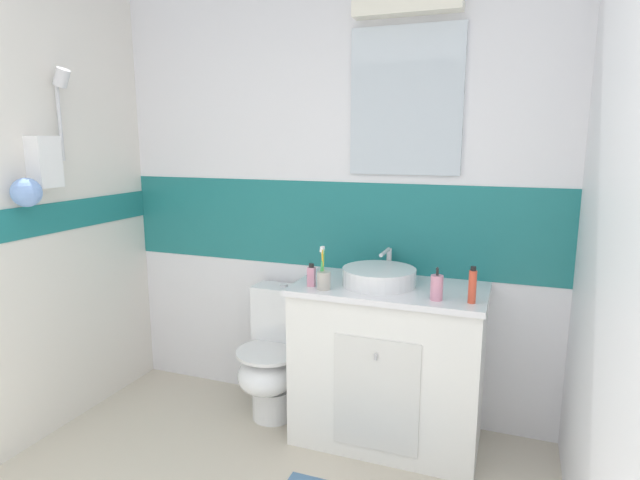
% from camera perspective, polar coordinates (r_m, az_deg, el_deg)
% --- Properties ---
extents(wall_back_tiled, '(3.20, 0.20, 2.50)m').
position_cam_1_polar(wall_back_tiled, '(3.03, 1.34, 4.80)').
color(wall_back_tiled, white).
rests_on(wall_back_tiled, ground_plane).
extents(vanity_cabinet, '(0.97, 0.54, 0.85)m').
position_cam_1_polar(vanity_cabinet, '(2.85, 7.46, -13.19)').
color(vanity_cabinet, white).
rests_on(vanity_cabinet, ground_plane).
extents(sink_basin, '(0.38, 0.42, 0.16)m').
position_cam_1_polar(sink_basin, '(2.71, 6.47, -3.88)').
color(sink_basin, white).
rests_on(sink_basin, vanity_cabinet).
extents(toilet, '(0.37, 0.50, 0.75)m').
position_cam_1_polar(toilet, '(3.09, -4.95, -12.63)').
color(toilet, white).
rests_on(toilet, ground_plane).
extents(toothbrush_cup, '(0.07, 0.07, 0.22)m').
position_cam_1_polar(toothbrush_cup, '(2.61, 0.39, -4.13)').
color(toothbrush_cup, '#B2ADA3').
rests_on(toothbrush_cup, vanity_cabinet).
extents(soap_dispenser, '(0.06, 0.06, 0.16)m').
position_cam_1_polar(soap_dispenser, '(2.49, 12.60, -5.06)').
color(soap_dispenser, pink).
rests_on(soap_dispenser, vanity_cabinet).
extents(toothpaste_tube_upright, '(0.04, 0.04, 0.17)m').
position_cam_1_polar(toothpaste_tube_upright, '(2.48, 16.28, -4.81)').
color(toothpaste_tube_upright, '#D84C33').
rests_on(toothpaste_tube_upright, vanity_cabinet).
extents(perfume_flask_small, '(0.04, 0.03, 0.12)m').
position_cam_1_polar(perfume_flask_small, '(2.66, -0.95, -3.88)').
color(perfume_flask_small, pink).
rests_on(perfume_flask_small, vanity_cabinet).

